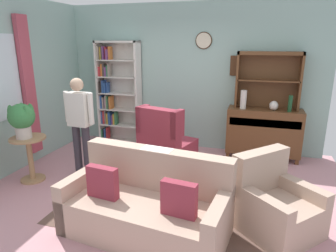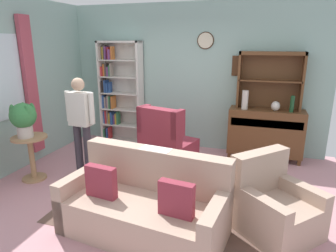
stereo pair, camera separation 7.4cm
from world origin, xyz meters
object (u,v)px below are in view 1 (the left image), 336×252
(sideboard_hutch, at_px, (269,72))
(vase_tall, at_px, (243,100))
(bottle_wine, at_px, (290,104))
(wingback_chair, at_px, (165,144))
(person_reading, at_px, (80,120))
(sideboard, at_px, (263,131))
(vase_round, at_px, (274,106))
(couch_floral, at_px, (147,206))
(potted_plant_large, at_px, (22,118))
(bookshelf, at_px, (116,93))
(plant_stand, at_px, (30,154))
(book_stack, at_px, (177,164))
(armchair_floral, at_px, (275,207))
(coffee_table, at_px, (181,173))

(sideboard_hutch, height_order, vase_tall, sideboard_hutch)
(bottle_wine, bearing_deg, sideboard_hutch, 153.04)
(wingback_chair, bearing_deg, person_reading, -147.98)
(sideboard, relative_size, vase_round, 7.65)
(couch_floral, distance_m, potted_plant_large, 2.39)
(sideboard, bearing_deg, sideboard_hutch, 90.00)
(sideboard_hutch, xyz_separation_m, vase_round, (0.13, -0.18, -0.55))
(potted_plant_large, bearing_deg, wingback_chair, 33.17)
(sideboard, xyz_separation_m, vase_round, (0.13, -0.07, 0.50))
(bookshelf, height_order, plant_stand, bookshelf)
(vase_tall, bearing_deg, sideboard_hutch, 25.89)
(couch_floral, xyz_separation_m, wingback_chair, (-0.36, 1.86, 0.07))
(wingback_chair, relative_size, book_stack, 4.81)
(vase_round, height_order, armchair_floral, vase_round)
(bottle_wine, bearing_deg, wingback_chair, -158.94)
(vase_tall, height_order, vase_round, vase_tall)
(armchair_floral, relative_size, coffee_table, 1.35)
(sideboard, distance_m, potted_plant_large, 4.03)
(plant_stand, xyz_separation_m, book_stack, (2.26, 0.25, 0.02))
(potted_plant_large, distance_m, person_reading, 0.81)
(coffee_table, bearing_deg, potted_plant_large, -175.33)
(book_stack, bearing_deg, vase_tall, 65.79)
(sideboard, bearing_deg, potted_plant_large, -149.14)
(sideboard, distance_m, vase_tall, 0.70)
(coffee_table, bearing_deg, vase_round, 56.10)
(couch_floral, bearing_deg, bottle_wine, 58.14)
(couch_floral, distance_m, plant_stand, 2.28)
(vase_round, bearing_deg, book_stack, -126.93)
(vase_round, height_order, potted_plant_large, potted_plant_large)
(bookshelf, distance_m, plant_stand, 2.24)
(coffee_table, bearing_deg, person_reading, 170.90)
(bookshelf, height_order, book_stack, bookshelf)
(vase_tall, height_order, wingback_chair, vase_tall)
(bottle_wine, distance_m, plant_stand, 4.31)
(armchair_floral, xyz_separation_m, wingback_chair, (-1.74, 1.42, 0.09))
(bottle_wine, height_order, armchair_floral, bottle_wine)
(wingback_chair, xyz_separation_m, person_reading, (-1.17, -0.73, 0.52))
(potted_plant_large, distance_m, book_stack, 2.37)
(vase_round, height_order, wingback_chair, vase_round)
(armchair_floral, bearing_deg, sideboard_hutch, 93.00)
(person_reading, height_order, coffee_table, person_reading)
(bottle_wine, height_order, potted_plant_large, potted_plant_large)
(vase_tall, distance_m, wingback_chair, 1.61)
(armchair_floral, relative_size, person_reading, 0.69)
(couch_floral, xyz_separation_m, coffee_table, (0.17, 0.86, 0.04))
(vase_tall, distance_m, book_stack, 1.96)
(person_reading, bearing_deg, bottle_wine, 25.34)
(wingback_chair, bearing_deg, coffee_table, -61.90)
(vase_tall, xyz_separation_m, coffee_table, (-0.69, -1.78, -0.73))
(couch_floral, bearing_deg, person_reading, 143.47)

